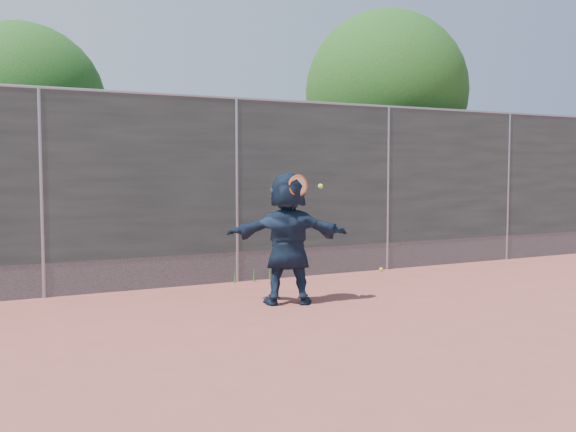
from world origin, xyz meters
name	(u,v)px	position (x,y,z in m)	size (l,w,h in m)	color
ground	(350,328)	(0.00, 0.00, 0.00)	(80.00, 80.00, 0.00)	#9E4C42
player	(288,238)	(-0.04, 1.55, 0.91)	(1.68, 0.54, 1.82)	#142237
ball_ground	(381,269)	(2.77, 3.35, 0.03)	(0.07, 0.07, 0.07)	#B7ED34
fence	(237,186)	(0.00, 3.50, 1.58)	(20.00, 0.06, 3.03)	#38423D
swing_action	(300,187)	(0.05, 1.36, 1.61)	(0.55, 0.13, 0.51)	orange
tree_right	(391,97)	(4.68, 5.75, 3.49)	(3.78, 3.60, 5.39)	#382314
tree_left	(31,111)	(-2.85, 6.55, 2.94)	(3.15, 3.00, 4.53)	#382314
weed_clump	(256,273)	(0.29, 3.38, 0.13)	(0.68, 0.07, 0.30)	#387226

